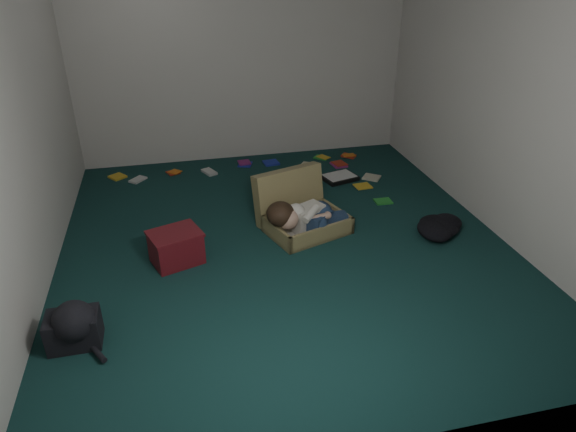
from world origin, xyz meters
name	(u,v)px	position (x,y,z in m)	size (l,w,h in m)	color
floor	(284,242)	(0.00, 0.00, 0.00)	(4.50, 4.50, 0.00)	#123331
wall_back	(242,53)	(0.00, 2.25, 1.30)	(4.50, 4.50, 0.00)	silver
wall_front	(398,243)	(0.00, -2.25, 1.30)	(4.50, 4.50, 0.00)	silver
wall_left	(17,121)	(-2.00, 0.00, 1.30)	(4.50, 4.50, 0.00)	silver
wall_right	(503,90)	(2.00, 0.00, 1.30)	(4.50, 4.50, 0.00)	silver
suitcase	(299,211)	(0.21, 0.27, 0.16)	(0.91, 0.90, 0.53)	#928450
person	(305,216)	(0.22, 0.08, 0.20)	(0.81, 0.41, 0.33)	silver
maroon_bin	(176,247)	(-0.98, -0.12, 0.15)	(0.51, 0.45, 0.29)	maroon
backpack	(74,329)	(-1.70, -1.01, 0.13)	(0.43, 0.35, 0.26)	black
clothing_pile	(439,226)	(1.48, -0.16, 0.07)	(0.43, 0.35, 0.14)	black
paper_tray	(339,177)	(0.95, 1.25, 0.03)	(0.45, 0.38, 0.05)	black
book_scatter	(279,172)	(0.29, 1.61, 0.01)	(3.10, 1.60, 0.02)	gold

